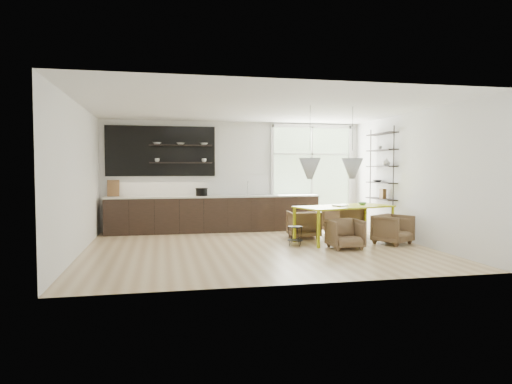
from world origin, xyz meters
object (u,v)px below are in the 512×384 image
object	(u,v)px
armchair_back_right	(343,220)
wire_stool	(295,233)
armchair_front_left	(345,234)
armchair_front_right	(393,229)
dining_table	(344,208)
armchair_back_left	(304,224)

from	to	relation	value
armchair_back_right	wire_stool	world-z (taller)	armchair_back_right
armchair_front_left	wire_stool	xyz separation A→B (m)	(-0.90, 0.57, -0.04)
armchair_back_right	armchair_front_right	xyz separation A→B (m)	(0.49, -1.62, -0.04)
armchair_front_left	armchair_front_right	size ratio (longest dim) A/B	0.95
dining_table	wire_stool	bearing A→B (deg)	177.37
dining_table	armchair_back_right	world-z (taller)	dining_table
dining_table	armchair_back_right	size ratio (longest dim) A/B	2.97
dining_table	armchair_front_right	bearing A→B (deg)	-49.57
dining_table	armchair_front_right	size ratio (longest dim) A/B	3.38
armchair_back_right	wire_stool	distance (m)	2.17
armchair_back_left	wire_stool	distance (m)	1.12
wire_stool	armchair_back_left	bearing A→B (deg)	63.04
armchair_back_right	armchair_front_right	world-z (taller)	armchair_back_right
armchair_back_right	wire_stool	bearing A→B (deg)	25.44
armchair_front_right	armchair_back_right	bearing A→B (deg)	76.38
armchair_back_right	armchair_front_right	size ratio (longest dim) A/B	1.14
armchair_back_left	armchair_front_right	distance (m)	2.06
armchair_back_left	dining_table	bearing A→B (deg)	140.84
dining_table	armchair_front_right	distance (m)	1.15
dining_table	armchair_back_right	distance (m)	1.19
armchair_back_left	armchair_front_left	size ratio (longest dim) A/B	1.06
armchair_back_right	armchair_front_right	distance (m)	1.69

